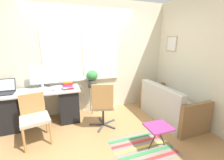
# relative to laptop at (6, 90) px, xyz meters

# --- Properties ---
(ground_plane) EXTENTS (14.00, 14.00, 0.00)m
(ground_plane) POSITION_rel_laptop_xyz_m (1.60, -0.35, -0.80)
(ground_plane) COLOR tan
(wall_back_with_window) EXTENTS (9.00, 0.12, 2.70)m
(wall_back_with_window) POSITION_rel_laptop_xyz_m (1.59, 0.32, 0.55)
(wall_back_with_window) COLOR beige
(wall_back_with_window) RESTS_ON ground_plane
(wall_right_with_picture) EXTENTS (0.08, 9.00, 2.70)m
(wall_right_with_picture) POSITION_rel_laptop_xyz_m (3.76, -0.35, 0.55)
(wall_right_with_picture) COLOR beige
(wall_right_with_picture) RESTS_ON ground_plane
(desk) EXTENTS (1.62, 0.59, 0.75)m
(desk) POSITION_rel_laptop_xyz_m (0.58, -0.06, -0.41)
(desk) COLOR #B2B7BC
(desk) RESTS_ON ground_plane
(laptop) EXTENTS (0.30, 0.34, 0.26)m
(laptop) POSITION_rel_laptop_xyz_m (0.00, 0.00, 0.00)
(laptop) COLOR black
(laptop) RESTS_ON desk
(monitor) EXTENTS (0.46, 0.16, 0.50)m
(monitor) POSITION_rel_laptop_xyz_m (0.64, 0.13, 0.21)
(monitor) COLOR silver
(monitor) RESTS_ON desk
(keyboard) EXTENTS (0.34, 0.12, 0.02)m
(keyboard) POSITION_rel_laptop_xyz_m (0.61, -0.14, -0.05)
(keyboard) COLOR silver
(keyboard) RESTS_ON desk
(mouse) EXTENTS (0.04, 0.07, 0.04)m
(mouse) POSITION_rel_laptop_xyz_m (0.86, -0.15, -0.04)
(mouse) COLOR slate
(mouse) RESTS_ON desk
(desk_lamp) EXTENTS (0.11, 0.11, 0.41)m
(desk_lamp) POSITION_rel_laptop_xyz_m (1.22, 0.02, 0.23)
(desk_lamp) COLOR white
(desk_lamp) RESTS_ON desk
(book_stack) EXTENTS (0.24, 0.16, 0.16)m
(book_stack) POSITION_rel_laptop_xyz_m (1.16, -0.15, 0.02)
(book_stack) COLOR red
(book_stack) RESTS_ON desk
(desk_chair_wooden) EXTENTS (0.53, 0.54, 0.84)m
(desk_chair_wooden) POSITION_rel_laptop_xyz_m (0.54, -0.65, -0.33)
(desk_chair_wooden) COLOR #B2844C
(desk_chair_wooden) RESTS_ON ground_plane
(office_chair_swivel) EXTENTS (0.58, 0.59, 0.96)m
(office_chair_swivel) POSITION_rel_laptop_xyz_m (1.78, -0.63, -0.30)
(office_chair_swivel) COLOR #47474C
(office_chair_swivel) RESTS_ON ground_plane
(couch_loveseat) EXTENTS (0.71, 1.48, 0.81)m
(couch_loveseat) POSITION_rel_laptop_xyz_m (3.28, -0.79, -0.51)
(couch_loveseat) COLOR beige
(couch_loveseat) RESTS_ON ground_plane
(plant_stand) EXTENTS (0.22, 0.22, 0.69)m
(plant_stand) POSITION_rel_laptop_xyz_m (1.74, 0.10, -0.22)
(plant_stand) COLOR #333338
(plant_stand) RESTS_ON ground_plane
(potted_plant) EXTENTS (0.27, 0.27, 0.38)m
(potted_plant) POSITION_rel_laptop_xyz_m (1.74, 0.10, 0.09)
(potted_plant) COLOR #514C47
(potted_plant) RESTS_ON plant_stand
(floor_rug_striped) EXTENTS (1.01, 0.76, 0.01)m
(floor_rug_striped) POSITION_rel_laptop_xyz_m (2.22, -1.45, -0.80)
(floor_rug_striped) COLOR gray
(floor_rug_striped) RESTS_ON ground_plane
(folding_stool) EXTENTS (0.41, 0.34, 0.40)m
(folding_stool) POSITION_rel_laptop_xyz_m (2.46, -1.53, -0.45)
(folding_stool) COLOR #93337A
(folding_stool) RESTS_ON ground_plane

